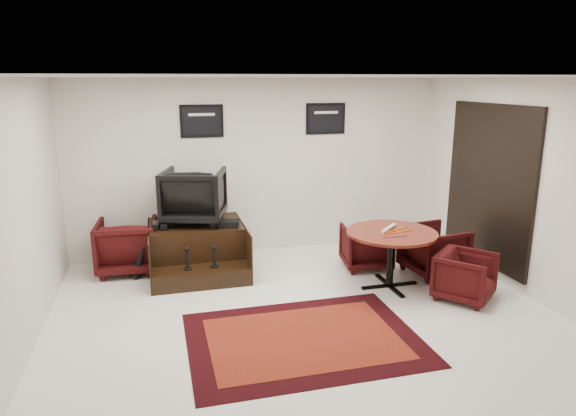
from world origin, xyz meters
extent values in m
plane|color=white|center=(0.00, 0.00, 0.00)|extent=(6.00, 6.00, 0.00)
cube|color=beige|center=(0.00, 2.50, 1.40)|extent=(6.00, 0.02, 2.80)
cube|color=beige|center=(0.00, -2.50, 1.40)|extent=(6.00, 0.02, 2.80)
cube|color=beige|center=(-3.00, 0.00, 1.40)|extent=(0.02, 5.00, 2.80)
cube|color=beige|center=(3.00, 0.00, 1.40)|extent=(0.02, 5.00, 2.80)
cube|color=white|center=(0.00, 0.00, 2.80)|extent=(6.00, 5.00, 0.02)
cube|color=black|center=(2.97, 0.70, 1.30)|extent=(0.05, 1.90, 2.30)
cube|color=black|center=(2.96, 0.70, 1.30)|extent=(0.02, 1.72, 2.12)
cube|color=black|center=(2.97, 0.70, 1.30)|extent=(0.03, 0.05, 2.12)
cube|color=black|center=(-0.90, 2.48, 2.15)|extent=(0.66, 0.03, 0.50)
cube|color=black|center=(-0.90, 2.46, 2.15)|extent=(0.58, 0.01, 0.42)
cube|color=silver|center=(-0.90, 2.46, 2.25)|extent=(0.40, 0.00, 0.04)
cube|color=black|center=(1.10, 2.48, 2.15)|extent=(0.66, 0.03, 0.50)
cube|color=black|center=(1.10, 2.46, 2.15)|extent=(0.58, 0.01, 0.42)
cube|color=silver|center=(1.10, 2.46, 2.25)|extent=(0.40, 0.00, 0.04)
cube|color=black|center=(-0.18, -0.63, 0.00)|extent=(2.51, 1.88, 0.01)
cube|color=#5F180D|center=(-0.18, -0.63, 0.01)|extent=(2.06, 1.43, 0.01)
cube|color=black|center=(-1.11, 1.89, 0.35)|extent=(1.36, 1.01, 0.70)
cube|color=black|center=(-1.11, 1.18, 0.13)|extent=(1.36, 0.40, 0.25)
cube|color=black|center=(-1.78, 1.69, 0.35)|extent=(0.02, 1.41, 0.70)
cube|color=black|center=(-0.44, 1.69, 0.35)|extent=(0.02, 1.41, 0.70)
cylinder|color=black|center=(-1.29, 1.18, 0.26)|extent=(0.11, 0.11, 0.02)
cylinder|color=black|center=(-1.29, 1.18, 0.39)|extent=(0.04, 0.04, 0.24)
sphere|color=black|center=(-1.29, 1.18, 0.55)|extent=(0.07, 0.07, 0.07)
cylinder|color=black|center=(-0.93, 1.18, 0.26)|extent=(0.11, 0.11, 0.02)
cylinder|color=black|center=(-0.93, 1.18, 0.39)|extent=(0.04, 0.04, 0.24)
sphere|color=black|center=(-0.93, 1.18, 0.55)|extent=(0.07, 0.07, 0.07)
imported|color=black|center=(-1.11, 1.94, 1.15)|extent=(1.06, 1.02, 0.89)
cube|color=black|center=(-1.68, 1.73, 0.75)|extent=(0.12, 0.27, 0.10)
cube|color=black|center=(-1.56, 1.71, 0.75)|extent=(0.12, 0.27, 0.10)
cube|color=black|center=(-0.66, 1.56, 0.75)|extent=(0.33, 0.27, 0.10)
imported|color=black|center=(-2.11, 2.02, 0.43)|extent=(0.89, 0.84, 0.86)
cylinder|color=#430E09|center=(1.38, 0.48, 0.77)|extent=(1.21, 1.21, 0.04)
cylinder|color=black|center=(1.38, 0.48, 0.40)|extent=(0.10, 0.10, 0.71)
cube|color=black|center=(1.38, 0.48, 0.02)|extent=(0.81, 0.06, 0.03)
cube|color=black|center=(1.38, 0.48, 0.02)|extent=(0.06, 0.81, 0.03)
imported|color=black|center=(1.37, 1.27, 0.36)|extent=(0.78, 0.74, 0.71)
imported|color=black|center=(2.22, 0.79, 0.39)|extent=(0.81, 0.85, 0.79)
imported|color=black|center=(2.13, -0.14, 0.34)|extent=(0.91, 0.91, 0.69)
cylinder|color=silver|center=(1.37, 0.56, 0.81)|extent=(0.34, 0.32, 0.05)
cylinder|color=#D64F0B|center=(1.46, 0.42, 0.80)|extent=(0.44, 0.11, 0.01)
cylinder|color=#D64F0B|center=(1.46, 0.52, 0.80)|extent=(0.43, 0.17, 0.01)
cylinder|color=#4C1933|center=(1.16, 0.25, 0.79)|extent=(0.08, 0.07, 0.01)
cylinder|color=#4C1933|center=(1.22, 0.25, 0.79)|extent=(0.08, 0.07, 0.01)
cylinder|color=#4C1933|center=(1.28, 0.25, 0.79)|extent=(0.08, 0.07, 0.01)
cylinder|color=#4C1933|center=(1.34, 0.25, 0.79)|extent=(0.08, 0.07, 0.01)
cylinder|color=#4C1933|center=(1.40, 0.25, 0.79)|extent=(0.08, 0.07, 0.01)
cylinder|color=#4C1933|center=(1.46, 0.25, 0.79)|extent=(0.08, 0.07, 0.01)
camera|label=1|loc=(-1.65, -5.53, 2.77)|focal=32.00mm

